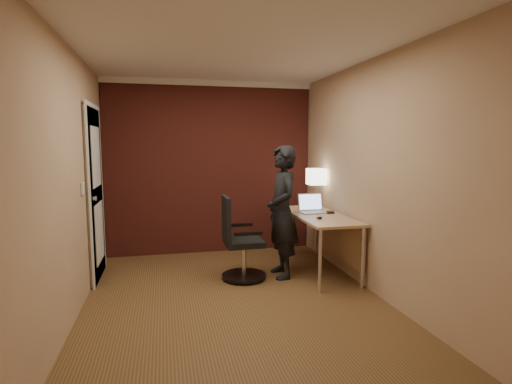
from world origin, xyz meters
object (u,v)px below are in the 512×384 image
at_px(desk_lamp, 316,177).
at_px(wallet, 330,212).
at_px(desk, 323,224).
at_px(office_chair, 239,244).
at_px(person, 282,212).
at_px(laptop, 312,207).
at_px(mouse, 319,217).

height_order(desk_lamp, wallet, desk_lamp).
distance_m(desk, office_chair, 1.11).
bearing_deg(person, laptop, 116.56).
distance_m(desk_lamp, wallet, 0.63).
xyz_separation_m(laptop, wallet, (0.19, -0.13, -0.05)).
bearing_deg(laptop, wallet, -34.17).
bearing_deg(office_chair, desk_lamp, 26.46).
xyz_separation_m(laptop, mouse, (-0.08, -0.45, -0.05)).
bearing_deg(wallet, desk, -155.47).
xyz_separation_m(desk_lamp, mouse, (-0.27, -0.80, -0.40)).
xyz_separation_m(wallet, office_chair, (-1.20, -0.11, -0.31)).
bearing_deg(desk, mouse, -121.75).
distance_m(desk, mouse, 0.35).
relative_size(desk, mouse, 15.00).
height_order(desk, office_chair, office_chair).
bearing_deg(desk_lamp, person, -138.13).
distance_m(laptop, office_chair, 1.10).
bearing_deg(wallet, laptop, 145.83).
distance_m(wallet, office_chair, 1.24).
relative_size(desk, person, 0.95).
bearing_deg(office_chair, person, 0.08).
bearing_deg(mouse, person, 175.83).
bearing_deg(laptop, desk, -64.26).
xyz_separation_m(desk, person, (-0.56, -0.06, 0.19)).
xyz_separation_m(desk_lamp, laptop, (-0.19, -0.35, -0.35)).
relative_size(mouse, person, 0.06).
relative_size(wallet, office_chair, 0.11).
distance_m(desk, person, 0.59).
bearing_deg(desk_lamp, mouse, -108.76).
distance_m(mouse, person, 0.44).
bearing_deg(office_chair, laptop, 13.68).
relative_size(laptop, person, 0.22).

